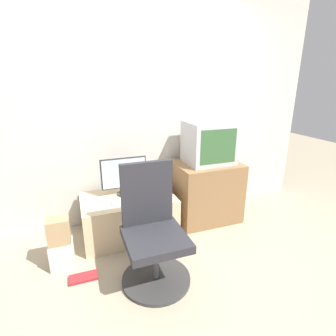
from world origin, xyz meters
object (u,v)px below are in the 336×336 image
(mouse, at_px, (154,197))
(office_chair, at_px, (153,236))
(crt_tv, at_px, (209,143))
(keyboard, at_px, (130,200))
(main_monitor, at_px, (124,176))
(book, at_px, (83,277))
(cardboard_box_lower, at_px, (62,254))

(mouse, relative_size, office_chair, 0.06)
(crt_tv, bearing_deg, keyboard, -171.16)
(mouse, bearing_deg, office_chair, -108.30)
(crt_tv, relative_size, office_chair, 0.53)
(main_monitor, relative_size, keyboard, 1.31)
(main_monitor, distance_m, office_chair, 0.85)
(mouse, distance_m, book, 1.00)
(mouse, distance_m, crt_tv, 0.89)
(mouse, bearing_deg, crt_tv, 13.60)
(mouse, bearing_deg, cardboard_box_lower, -168.66)
(keyboard, height_order, crt_tv, crt_tv)
(keyboard, bearing_deg, office_chair, -84.68)
(main_monitor, relative_size, mouse, 8.80)
(book, bearing_deg, mouse, 28.80)
(keyboard, distance_m, office_chair, 0.63)
(main_monitor, height_order, book, main_monitor)
(cardboard_box_lower, bearing_deg, keyboard, 17.10)
(mouse, height_order, cardboard_box_lower, mouse)
(keyboard, height_order, book, keyboard)
(office_chair, xyz_separation_m, cardboard_box_lower, (-0.75, 0.41, -0.28))
(cardboard_box_lower, distance_m, book, 0.31)
(crt_tv, xyz_separation_m, cardboard_box_lower, (-1.67, -0.36, -0.83))
(keyboard, distance_m, book, 0.83)
(crt_tv, height_order, cardboard_box_lower, crt_tv)
(mouse, relative_size, book, 0.23)
(keyboard, distance_m, cardboard_box_lower, 0.80)
(office_chair, bearing_deg, crt_tv, 40.05)
(keyboard, height_order, mouse, mouse)
(mouse, bearing_deg, main_monitor, 141.92)
(office_chair, distance_m, cardboard_box_lower, 0.90)
(mouse, bearing_deg, keyboard, 174.93)
(crt_tv, distance_m, office_chair, 1.32)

